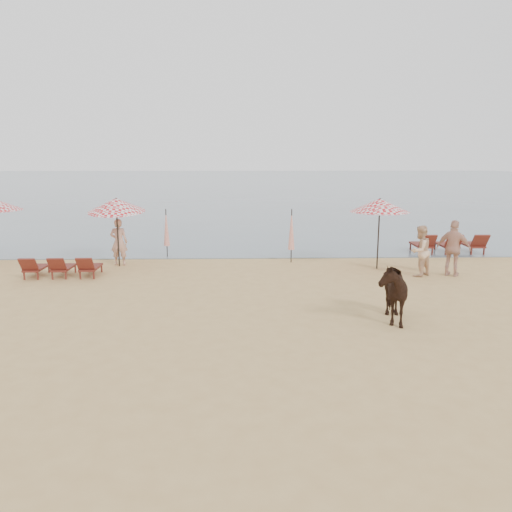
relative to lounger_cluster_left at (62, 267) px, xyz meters
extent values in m
plane|color=tan|center=(6.68, -6.95, -0.37)|extent=(120.00, 120.00, 0.00)
cube|color=#51606B|center=(6.68, 73.05, -0.37)|extent=(160.00, 140.00, 0.06)
cube|color=maroon|center=(-0.94, 0.17, -0.07)|extent=(0.58, 1.20, 0.07)
cube|color=maroon|center=(-0.93, -0.46, 0.17)|extent=(0.56, 0.40, 0.52)
cube|color=maroon|center=(0.00, 0.19, -0.07)|extent=(0.58, 1.20, 0.07)
cube|color=maroon|center=(0.01, -0.44, 0.17)|extent=(0.56, 0.40, 0.52)
cube|color=maroon|center=(0.93, 0.21, -0.07)|extent=(0.58, 1.20, 0.07)
cube|color=maroon|center=(0.95, -0.43, 0.17)|extent=(0.56, 0.40, 0.52)
cube|color=maroon|center=(14.05, 4.16, -0.02)|extent=(0.67, 1.41, 0.08)
cube|color=maroon|center=(14.04, 3.41, 0.26)|extent=(0.66, 0.47, 0.62)
cube|color=maroon|center=(15.15, 4.14, -0.02)|extent=(0.67, 1.41, 0.08)
cube|color=maroon|center=(15.14, 3.39, 0.26)|extent=(0.66, 0.47, 0.62)
cube|color=maroon|center=(16.25, 4.13, -0.02)|extent=(0.67, 1.41, 0.08)
cube|color=maroon|center=(16.24, 3.38, 0.26)|extent=(0.66, 0.47, 0.62)
cylinder|color=black|center=(1.53, 1.80, 0.83)|extent=(0.06, 0.06, 2.40)
cone|color=red|center=(1.53, 1.80, 1.97)|extent=(2.12, 2.16, 0.72)
sphere|color=black|center=(1.53, 1.80, 2.19)|extent=(0.09, 0.09, 0.09)
cylinder|color=black|center=(11.28, 1.04, 0.84)|extent=(0.05, 0.05, 2.43)
cone|color=red|center=(11.28, 1.04, 2.00)|extent=(2.16, 2.16, 0.49)
sphere|color=black|center=(11.28, 1.04, 2.22)|extent=(0.09, 0.09, 0.09)
cylinder|color=black|center=(3.12, 3.45, 0.64)|extent=(0.04, 0.04, 2.02)
cone|color=red|center=(3.12, 3.45, 0.88)|extent=(0.25, 0.25, 1.51)
cylinder|color=black|center=(8.18, 2.30, 0.69)|extent=(0.05, 0.05, 2.12)
cone|color=red|center=(8.18, 2.30, 0.94)|extent=(0.26, 0.26, 1.59)
imported|color=black|center=(9.96, -4.94, 0.43)|extent=(1.05, 1.96, 1.59)
imported|color=tan|center=(1.51, 1.99, 0.53)|extent=(0.67, 0.45, 1.80)
imported|color=#DCB089|center=(12.44, -0.14, 0.52)|extent=(1.10, 1.05, 1.78)
imported|color=tan|center=(13.60, -0.16, 0.61)|extent=(1.21, 1.07, 1.97)
camera|label=1|loc=(6.27, -17.02, 3.70)|focal=35.00mm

